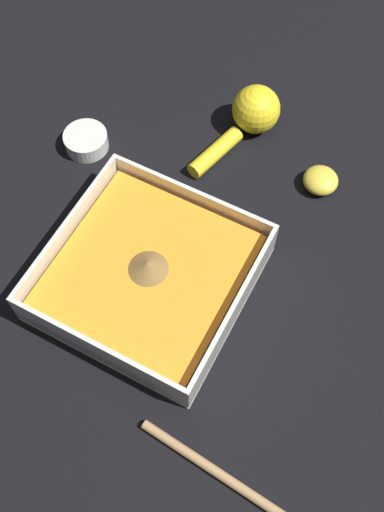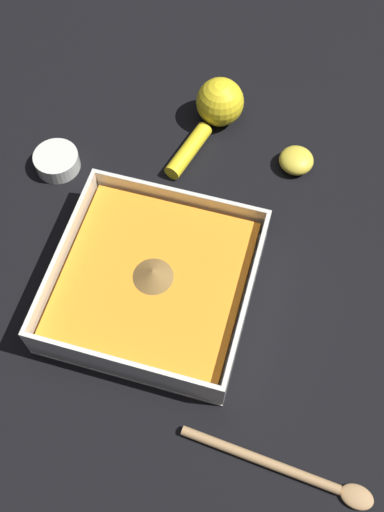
{
  "view_description": "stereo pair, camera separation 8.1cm",
  "coord_description": "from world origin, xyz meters",
  "px_view_note": "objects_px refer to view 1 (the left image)",
  "views": [
    {
      "loc": [
        -0.24,
        0.31,
        0.75
      ],
      "look_at": [
        -0.06,
        -0.03,
        0.03
      ],
      "focal_mm": 42.0,
      "sensor_mm": 36.0,
      "label": 1
    },
    {
      "loc": [
        -0.16,
        0.34,
        0.75
      ],
      "look_at": [
        -0.06,
        -0.03,
        0.03
      ],
      "focal_mm": 42.0,
      "sensor_mm": 36.0,
      "label": 2
    }
  ],
  "objects_px": {
    "lemon_squeezer": "(251,115)",
    "square_dish": "(149,276)",
    "lemon_half": "(321,180)",
    "spice_bowl": "(86,141)",
    "wooden_spoon": "(237,485)"
  },
  "relations": [
    {
      "from": "square_dish",
      "to": "wooden_spoon",
      "type": "xyz_separation_m",
      "value": [
        -0.22,
        0.18,
        -0.02
      ]
    },
    {
      "from": "square_dish",
      "to": "spice_bowl",
      "type": "xyz_separation_m",
      "value": [
        0.21,
        -0.16,
        -0.01
      ]
    },
    {
      "from": "lemon_half",
      "to": "wooden_spoon",
      "type": "height_order",
      "value": "lemon_half"
    },
    {
      "from": "square_dish",
      "to": "wooden_spoon",
      "type": "height_order",
      "value": "square_dish"
    },
    {
      "from": "lemon_squeezer",
      "to": "wooden_spoon",
      "type": "distance_m",
      "value": 0.54
    },
    {
      "from": "square_dish",
      "to": "lemon_squeezer",
      "type": "bearing_deg",
      "value": -90.77
    },
    {
      "from": "spice_bowl",
      "to": "lemon_half",
      "type": "xyz_separation_m",
      "value": [
        -0.35,
        -0.1,
        0.0
      ]
    },
    {
      "from": "lemon_squeezer",
      "to": "square_dish",
      "type": "bearing_deg",
      "value": -166.19
    },
    {
      "from": "lemon_squeezer",
      "to": "lemon_half",
      "type": "relative_size",
      "value": 3.34
    },
    {
      "from": "square_dish",
      "to": "spice_bowl",
      "type": "height_order",
      "value": "square_dish"
    },
    {
      "from": "square_dish",
      "to": "lemon_squeezer",
      "type": "height_order",
      "value": "lemon_squeezer"
    },
    {
      "from": "lemon_half",
      "to": "spice_bowl",
      "type": "bearing_deg",
      "value": 15.84
    },
    {
      "from": "lemon_half",
      "to": "lemon_squeezer",
      "type": "bearing_deg",
      "value": -19.58
    },
    {
      "from": "square_dish",
      "to": "lemon_half",
      "type": "bearing_deg",
      "value": -118.8
    },
    {
      "from": "spice_bowl",
      "to": "lemon_half",
      "type": "distance_m",
      "value": 0.37
    }
  ]
}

